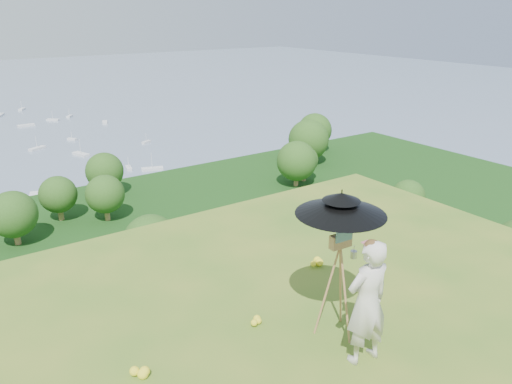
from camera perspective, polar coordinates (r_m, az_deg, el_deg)
painter at (r=6.27m, az=12.59°, el=-12.19°), size 0.64×0.45×1.64m
field_easel at (r=6.70m, az=9.36°, el=-9.97°), size 0.64×0.64×1.59m
sun_umbrella at (r=6.32m, az=9.62°, el=-2.90°), size 1.32×1.32×0.74m
painter_cap at (r=5.90m, az=13.15°, el=-5.79°), size 0.19×0.23×0.10m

